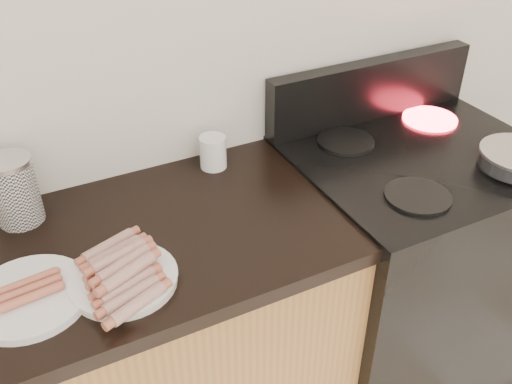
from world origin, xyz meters
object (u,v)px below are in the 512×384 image
canister (15,190)px  mug (213,152)px  main_plate (124,280)px  side_plate (29,297)px  stove (402,267)px

canister → mug: (0.55, 0.02, -0.04)m
main_plate → side_plate: side_plate is taller
main_plate → canister: bearing=115.4°
canister → mug: size_ratio=1.85×
canister → main_plate: bearing=-64.6°
side_plate → main_plate: bearing=-11.7°
main_plate → mug: bearing=44.1°
mug → main_plate: bearing=-135.9°
side_plate → mug: 0.66m
side_plate → canister: bearing=84.4°
side_plate → mug: mug is taller
stove → canister: canister is taller
stove → side_plate: size_ratio=3.49×
stove → main_plate: main_plate is taller
stove → canister: (-1.13, 0.23, 0.54)m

